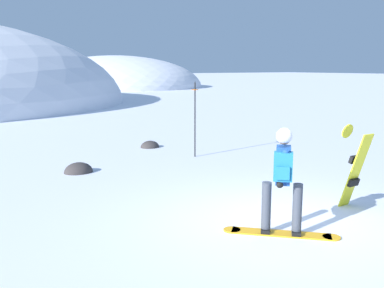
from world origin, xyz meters
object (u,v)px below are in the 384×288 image
object	(u,v)px
spare_snowboard	(354,167)
piste_marker_near	(195,114)
snowboarder_main	(283,179)
rock_dark	(79,172)
rock_mid	(150,147)

from	to	relation	value
spare_snowboard	piste_marker_near	xyz separation A→B (m)	(0.18, 5.68, 0.46)
snowboarder_main	rock_dark	size ratio (longest dim) A/B	2.35
piste_marker_near	rock_mid	xyz separation A→B (m)	(-0.42, 2.09, -1.27)
snowboarder_main	rock_dark	bearing A→B (deg)	102.43
snowboarder_main	spare_snowboard	xyz separation A→B (m)	(2.09, 0.27, -0.12)
snowboarder_main	piste_marker_near	world-z (taller)	piste_marker_near
piste_marker_near	rock_mid	bearing A→B (deg)	101.26
spare_snowboard	rock_mid	world-z (taller)	spare_snowboard
snowboarder_main	piste_marker_near	xyz separation A→B (m)	(2.27, 5.95, 0.35)
snowboarder_main	rock_mid	xyz separation A→B (m)	(1.85, 8.04, -0.92)
piste_marker_near	snowboarder_main	bearing A→B (deg)	-110.88
rock_dark	spare_snowboard	bearing A→B (deg)	-58.88
piste_marker_near	rock_dark	size ratio (longest dim) A/B	3.07
spare_snowboard	piste_marker_near	bearing A→B (deg)	88.22
spare_snowboard	rock_dark	bearing A→B (deg)	121.12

